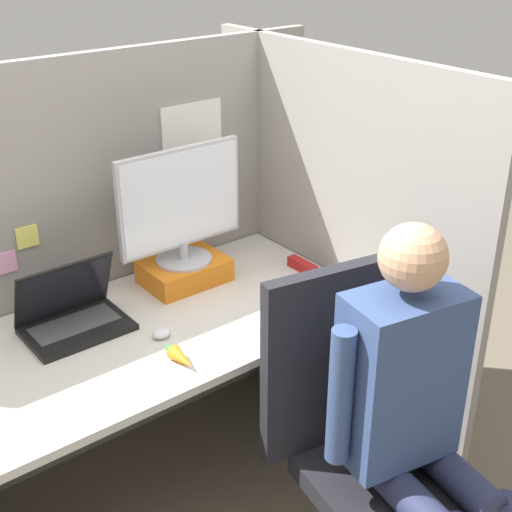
{
  "coord_description": "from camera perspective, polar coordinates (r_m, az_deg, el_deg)",
  "views": [
    {
      "loc": [
        -1.01,
        -1.49,
        2.05
      ],
      "look_at": [
        0.32,
        0.19,
        1.0
      ],
      "focal_mm": 50.0,
      "sensor_mm": 36.0,
      "label": 1
    }
  ],
  "objects": [
    {
      "name": "mouse",
      "position": [
        2.43,
        -7.52,
        -6.13
      ],
      "size": [
        0.06,
        0.05,
        0.03
      ],
      "color": "silver",
      "rests_on": "desk"
    },
    {
      "name": "laptop",
      "position": [
        2.51,
        -14.43,
        -4.7
      ],
      "size": [
        0.34,
        0.24,
        0.24
      ],
      "color": "black",
      "rests_on": "desk"
    },
    {
      "name": "person",
      "position": [
        2.14,
        12.64,
        -11.82
      ],
      "size": [
        0.47,
        0.49,
        1.32
      ],
      "color": "#282D4C",
      "rests_on": "ground"
    },
    {
      "name": "cubicle_panel_back",
      "position": [
        2.79,
        -12.86,
        -1.02
      ],
      "size": [
        2.07,
        0.05,
        1.62
      ],
      "color": "gray",
      "rests_on": "ground"
    },
    {
      "name": "paper_box",
      "position": [
        2.75,
        -5.74,
        -1.19
      ],
      "size": [
        0.31,
        0.22,
        0.09
      ],
      "color": "orange",
      "rests_on": "desk"
    },
    {
      "name": "stapler",
      "position": [
        2.83,
        3.74,
        -0.81
      ],
      "size": [
        0.04,
        0.14,
        0.04
      ],
      "color": "#A31919",
      "rests_on": "desk"
    },
    {
      "name": "carrot_toy",
      "position": [
        2.28,
        -5.97,
        -8.16
      ],
      "size": [
        0.05,
        0.13,
        0.05
      ],
      "color": "orange",
      "rests_on": "desk"
    },
    {
      "name": "desk",
      "position": [
        2.59,
        -8.29,
        -9.02
      ],
      "size": [
        1.57,
        0.77,
        0.75
      ],
      "color": "beige",
      "rests_on": "ground"
    },
    {
      "name": "cubicle_panel_right",
      "position": [
        2.84,
        6.29,
        0.01
      ],
      "size": [
        0.04,
        1.42,
        1.62
      ],
      "color": "gray",
      "rests_on": "ground"
    },
    {
      "name": "monitor",
      "position": [
        2.64,
        -6.04,
        4.12
      ],
      "size": [
        0.51,
        0.21,
        0.44
      ],
      "color": "#B2B2B7",
      "rests_on": "paper_box"
    },
    {
      "name": "office_chair",
      "position": [
        2.33,
        8.33,
        -14.29
      ],
      "size": [
        0.55,
        0.6,
        1.1
      ],
      "color": "black",
      "rests_on": "ground"
    }
  ]
}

